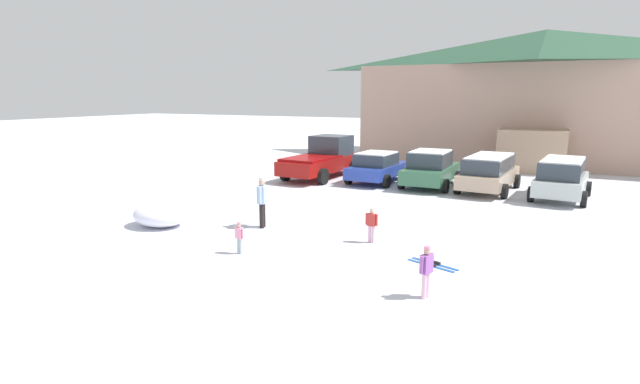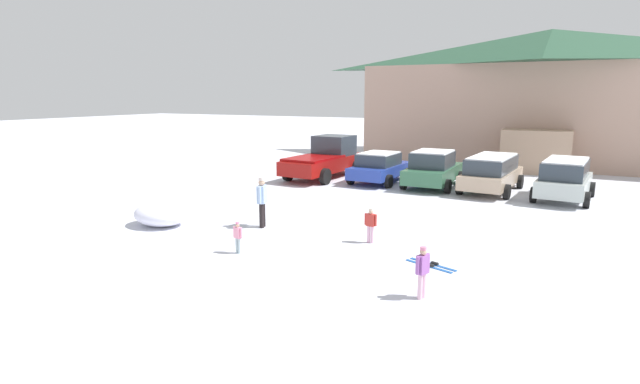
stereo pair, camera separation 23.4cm
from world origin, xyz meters
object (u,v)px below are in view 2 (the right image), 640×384
skier_child_in_red_jacket (371,223)px  pickup_truck (326,159)px  parked_blue_hatchback (380,167)px  pair_of_skis (431,265)px  parked_beige_suv (492,172)px  skier_adult_in_blue_parka (262,199)px  parked_green_coupe (433,169)px  skier_child_in_pink_snowsuit (238,236)px  plowed_snow_pile (161,214)px  ski_lodge (547,96)px  skier_child_in_purple_jacket (422,269)px  parked_silver_wagon (565,178)px

skier_child_in_red_jacket → pickup_truck: bearing=122.7°
parked_blue_hatchback → skier_child_in_red_jacket: parked_blue_hatchback is taller
pair_of_skis → parked_beige_suv: bearing=91.1°
skier_child_in_red_jacket → skier_adult_in_blue_parka: bearing=179.5°
parked_green_coupe → skier_child_in_pink_snowsuit: bearing=-99.9°
skier_child_in_red_jacket → parked_blue_hatchback: bearing=109.0°
skier_child_in_red_jacket → skier_child_in_pink_snowsuit: 3.89m
pair_of_skis → plowed_snow_pile: bearing=-179.0°
parked_blue_hatchback → pair_of_skis: bearing=-63.4°
parked_blue_hatchback → parked_green_coupe: parked_green_coupe is taller
parked_beige_suv → pickup_truck: size_ratio=0.84×
ski_lodge → pickup_truck: bearing=-128.4°
skier_child_in_pink_snowsuit → parked_green_coupe: bearing=80.1°
skier_child_in_purple_jacket → skier_adult_in_blue_parka: skier_adult_in_blue_parka is taller
parked_blue_hatchback → skier_child_in_purple_jacket: parked_blue_hatchback is taller
parked_beige_suv → skier_child_in_purple_jacket: 13.32m
parked_green_coupe → pair_of_skis: size_ratio=3.06×
skier_adult_in_blue_parka → parked_silver_wagon: bearing=47.1°
skier_adult_in_blue_parka → parked_blue_hatchback: bearing=87.5°
parked_blue_hatchback → pair_of_skis: 12.42m
ski_lodge → plowed_snow_pile: (-10.27, -23.79, -3.85)m
parked_beige_suv → parked_green_coupe: bearing=-178.0°
plowed_snow_pile → skier_child_in_purple_jacket: bearing=-12.0°
skier_adult_in_blue_parka → pair_of_skis: bearing=-11.5°
parked_beige_suv → plowed_snow_pile: size_ratio=2.54×
ski_lodge → parked_blue_hatchback: ski_lodge is taller
ski_lodge → parked_beige_suv: (-1.36, -12.50, -3.35)m
pickup_truck → skier_child_in_purple_jacket: 16.21m
skier_child_in_red_jacket → pair_of_skis: (2.14, -1.18, -0.57)m
skier_child_in_pink_snowsuit → pickup_truck: bearing=105.9°
skier_adult_in_blue_parka → pair_of_skis: (5.98, -1.22, -0.92)m
skier_child_in_red_jacket → skier_adult_in_blue_parka: 3.85m
skier_child_in_red_jacket → skier_adult_in_blue_parka: size_ratio=0.63×
ski_lodge → plowed_snow_pile: bearing=-113.4°
pickup_truck → pair_of_skis: bearing=-52.6°
parked_blue_hatchback → skier_child_in_purple_jacket: 14.51m
parked_blue_hatchback → parked_green_coupe: size_ratio=0.97×
parked_beige_suv → skier_child_in_red_jacket: (-1.93, -9.96, -0.30)m
parked_blue_hatchback → skier_child_in_pink_snowsuit: 12.52m
pair_of_skis → pickup_truck: bearing=127.4°
ski_lodge → parked_green_coupe: 13.63m
skier_adult_in_blue_parka → pair_of_skis: size_ratio=1.19×
parked_green_coupe → pair_of_skis: (2.86, -11.05, -0.85)m
ski_lodge → skier_adult_in_blue_parka: bearing=-107.6°
parked_blue_hatchback → skier_adult_in_blue_parka: 9.88m
skier_child_in_pink_snowsuit → pair_of_skis: (5.04, 1.42, -0.48)m
skier_child_in_pink_snowsuit → ski_lodge: bearing=76.1°
skier_child_in_pink_snowsuit → parked_beige_suv: bearing=69.0°
parked_silver_wagon → skier_child_in_pink_snowsuit: bearing=-122.9°
skier_child_in_pink_snowsuit → skier_adult_in_blue_parka: size_ratio=0.53×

